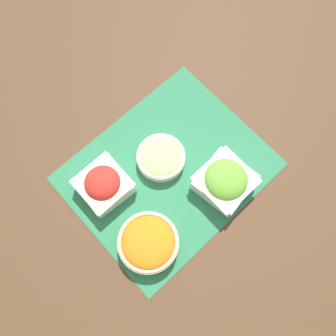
# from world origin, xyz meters

# --- Properties ---
(ground_plane) EXTENTS (3.00, 3.00, 0.00)m
(ground_plane) POSITION_xyz_m (0.00, 0.00, 0.00)
(ground_plane) COLOR #513823
(placemat) EXTENTS (0.59, 0.48, 0.00)m
(placemat) POSITION_xyz_m (0.00, 0.00, 0.00)
(placemat) COLOR #2D7A51
(placemat) RESTS_ON ground_plane
(tomato_bowl) EXTENTS (0.14, 0.14, 0.10)m
(tomato_bowl) POSITION_xyz_m (0.18, -0.09, 0.05)
(tomato_bowl) COLOR white
(tomato_bowl) RESTS_ON placemat
(cucumber_bowl) EXTENTS (0.15, 0.15, 0.05)m
(cucumber_bowl) POSITION_xyz_m (-0.01, -0.04, 0.03)
(cucumber_bowl) COLOR silver
(cucumber_bowl) RESTS_ON placemat
(lettuce_bowl) EXTENTS (0.16, 0.16, 0.10)m
(lettuce_bowl) POSITION_xyz_m (-0.09, 0.15, 0.05)
(lettuce_bowl) COLOR white
(lettuce_bowl) RESTS_ON placemat
(carrot_bowl) EXTENTS (0.17, 0.17, 0.07)m
(carrot_bowl) POSITION_xyz_m (0.19, 0.12, 0.04)
(carrot_bowl) COLOR beige
(carrot_bowl) RESTS_ON placemat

